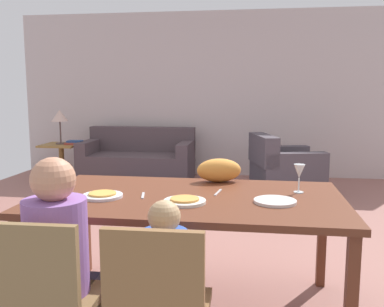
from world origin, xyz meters
name	(u,v)px	position (x,y,z in m)	size (l,w,h in m)	color
ground_plane	(187,232)	(0.00, 0.41, -0.01)	(6.66, 6.02, 0.02)	#945E55
back_wall	(215,95)	(0.00, 3.47, 1.35)	(6.66, 0.10, 2.70)	beige
dining_table	(189,205)	(0.26, -1.13, 0.70)	(1.91, 1.08, 0.76)	#5F2E1C
plate_near_man	(103,196)	(-0.26, -1.25, 0.77)	(0.25, 0.25, 0.02)	silver
pizza_near_man	(102,193)	(-0.26, -1.25, 0.78)	(0.17, 0.17, 0.01)	gold
plate_near_child	(185,201)	(0.26, -1.31, 0.77)	(0.25, 0.25, 0.02)	silver
pizza_near_child	(185,199)	(0.26, -1.31, 0.78)	(0.17, 0.17, 0.01)	gold
plate_near_woman	(275,201)	(0.79, -1.23, 0.77)	(0.25, 0.25, 0.02)	silver
wine_glass	(299,172)	(0.95, -0.95, 0.89)	(0.07, 0.07, 0.19)	silver
fork	(143,195)	(-0.02, -1.18, 0.76)	(0.02, 0.15, 0.01)	silver
knife	(218,192)	(0.43, -1.03, 0.76)	(0.01, 0.17, 0.01)	silver
dining_chair_man	(45,298)	(-0.26, -2.03, 0.49)	(0.43, 0.43, 0.87)	olive
person_man	(61,276)	(-0.26, -1.85, 0.51)	(0.30, 0.40, 1.11)	#37384B
dining_chair_child	(159,306)	(0.26, -2.03, 0.49)	(0.43, 0.43, 0.87)	brown
person_child	(166,300)	(0.26, -1.86, 0.43)	(0.22, 0.29, 0.92)	#302C44
cat	(219,170)	(0.41, -0.69, 0.84)	(0.32, 0.16, 0.17)	orange
area_rug	(203,194)	(-0.02, 2.01, 0.00)	(2.60, 1.80, 0.01)	#594559
couch	(138,160)	(-1.18, 2.87, 0.30)	(1.75, 0.86, 0.82)	#4D3E42
armchair	(283,171)	(1.06, 2.20, 0.32)	(1.05, 1.04, 0.82)	#494149
side_table	(62,157)	(-2.36, 2.61, 0.38)	(0.56, 0.56, 0.58)	olive
table_lamp	(60,117)	(-2.36, 2.61, 1.01)	(0.26, 0.26, 0.54)	#513D39
book_lower	(73,144)	(-2.14, 2.57, 0.59)	(0.22, 0.16, 0.03)	#9A3A2F
book_upper	(75,141)	(-2.14, 2.65, 0.62)	(0.22, 0.16, 0.03)	navy
handbag	(246,191)	(0.57, 1.71, 0.13)	(0.32, 0.16, 0.26)	black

